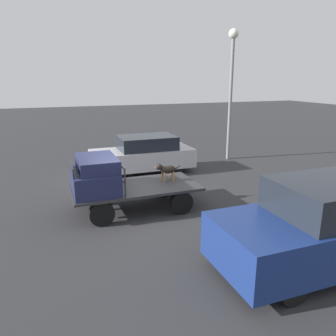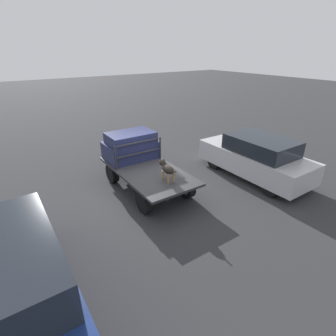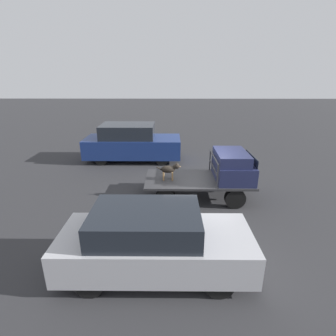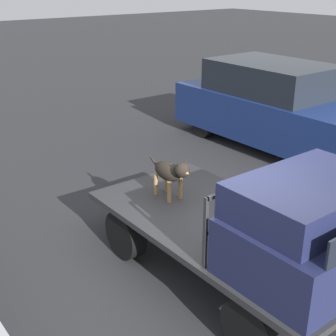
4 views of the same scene
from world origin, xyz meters
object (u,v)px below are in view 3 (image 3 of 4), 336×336
(flatbed_truck, at_px, (198,183))
(parked_pickup_far, at_px, (132,143))
(parked_sedan, at_px, (153,242))
(dog, at_px, (170,169))

(flatbed_truck, distance_m, parked_pickup_far, 5.42)
(parked_pickup_far, bearing_deg, parked_sedan, -88.95)
(dog, bearing_deg, parked_sedan, -104.19)
(flatbed_truck, height_order, parked_pickup_far, parked_pickup_far)
(parked_sedan, xyz_separation_m, parked_pickup_far, (-1.64, 8.35, 0.14))
(flatbed_truck, relative_size, dog, 4.38)
(dog, bearing_deg, parked_pickup_far, 105.28)
(flatbed_truck, xyz_separation_m, parked_pickup_far, (-3.05, 4.46, 0.38))
(flatbed_truck, xyz_separation_m, dog, (-1.03, -0.11, 0.60))
(parked_sedan, relative_size, parked_pickup_far, 0.88)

